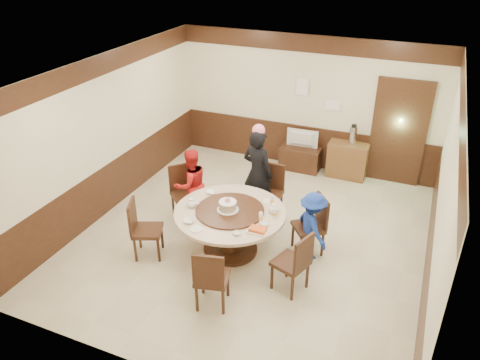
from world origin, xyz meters
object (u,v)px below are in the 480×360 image
at_px(person_standing, 258,173).
at_px(person_red, 191,185).
at_px(person_blue, 312,226).
at_px(birthday_cake, 228,206).
at_px(tv_stand, 300,158).
at_px(television, 302,139).
at_px(banquet_table, 230,223).
at_px(thermos, 353,135).
at_px(side_cabinet, 347,160).
at_px(shrimp_platter, 258,230).

distance_m(person_standing, person_red, 1.18).
xyz_separation_m(person_blue, birthday_cake, (-1.24, -0.38, 0.29)).
distance_m(tv_stand, television, 0.44).
distance_m(banquet_table, birthday_cake, 0.33).
distance_m(birthday_cake, television, 3.31).
bearing_deg(television, tv_stand, 180.00).
height_order(person_red, thermos, person_red).
distance_m(person_red, side_cabinet, 3.46).
xyz_separation_m(banquet_table, person_blue, (1.22, 0.36, 0.03)).
bearing_deg(shrimp_platter, side_cabinet, 80.86).
bearing_deg(side_cabinet, birthday_cake, -110.01).
distance_m(birthday_cake, thermos, 3.56).
relative_size(side_cabinet, thermos, 2.11).
bearing_deg(side_cabinet, person_red, -130.22).
relative_size(person_standing, side_cabinet, 2.07).
bearing_deg(shrimp_platter, person_standing, 111.07).
bearing_deg(birthday_cake, person_blue, 17.15).
xyz_separation_m(birthday_cake, thermos, (1.27, 3.33, 0.08)).
distance_m(person_red, thermos, 3.50).
bearing_deg(person_red, person_blue, 116.49).
height_order(person_red, television, person_red).
bearing_deg(thermos, television, -178.35).
xyz_separation_m(banquet_table, thermos, (1.24, 3.30, 0.41)).
xyz_separation_m(birthday_cake, television, (0.22, 3.30, -0.17)).
relative_size(person_red, person_blue, 1.16).
distance_m(television, side_cabinet, 1.04).
relative_size(television, thermos, 1.75).
xyz_separation_m(shrimp_platter, thermos, (0.64, 3.66, 0.16)).
distance_m(shrimp_platter, tv_stand, 3.69).
xyz_separation_m(person_red, birthday_cake, (1.02, -0.69, 0.20)).
bearing_deg(birthday_cake, thermos, 69.16).
relative_size(person_red, side_cabinet, 1.65).
bearing_deg(person_blue, television, -24.36).
xyz_separation_m(person_standing, shrimp_platter, (0.60, -1.56, -0.05)).
bearing_deg(side_cabinet, person_blue, -89.36).
distance_m(person_blue, tv_stand, 3.10).
bearing_deg(person_standing, person_red, 42.58).
xyz_separation_m(person_standing, television, (0.20, 2.06, -0.14)).
xyz_separation_m(person_red, side_cabinet, (2.23, 2.64, -0.28)).
relative_size(tv_stand, thermos, 2.24).
height_order(birthday_cake, tv_stand, birthday_cake).
bearing_deg(person_standing, television, -80.64).
height_order(shrimp_platter, tv_stand, shrimp_platter).
bearing_deg(person_red, side_cabinet, 173.98).
xyz_separation_m(person_blue, shrimp_platter, (-0.62, -0.71, 0.21)).
bearing_deg(banquet_table, television, 86.56).
bearing_deg(banquet_table, person_standing, 90.27).
bearing_deg(person_blue, person_standing, 11.56).
xyz_separation_m(shrimp_platter, television, (-0.40, 3.63, -0.09)).
height_order(person_standing, shrimp_platter, person_standing).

